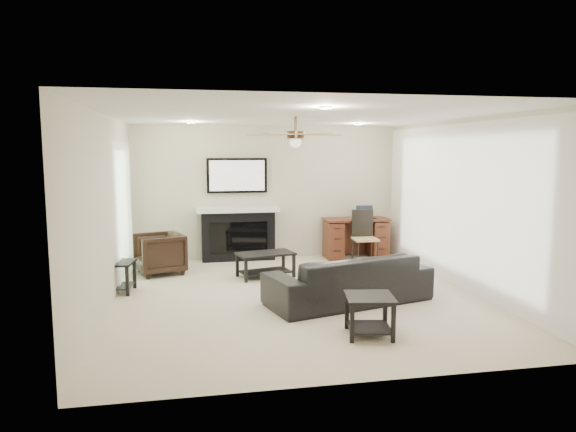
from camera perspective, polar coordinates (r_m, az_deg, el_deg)
name	(u,v)px	position (r m, az deg, el deg)	size (l,w,h in m)	color
room_shell	(309,176)	(7.13, 2.34, 4.43)	(5.50, 5.54, 2.52)	beige
sofa	(348,279)	(7.00, 6.74, -6.94)	(2.22, 0.87, 0.65)	black
armchair	(159,254)	(8.80, -14.10, -4.07)	(0.73, 0.75, 0.68)	black
coffee_table	(265,265)	(8.35, -2.52, -5.44)	(0.90, 0.50, 0.40)	black
end_table_near	(369,316)	(5.84, 9.02, -10.87)	(0.52, 0.52, 0.45)	black
end_table_left	(116,277)	(7.86, -18.55, -6.44)	(0.50, 0.50, 0.45)	black
fireplace_unit	(238,210)	(9.54, -5.58, 0.71)	(1.52, 0.34, 1.91)	black
desk	(356,238)	(9.90, 7.52, -2.44)	(1.22, 0.56, 0.76)	#3E1A0F
desk_chair	(365,237)	(9.37, 8.58, -2.35)	(0.42, 0.44, 0.97)	black
laptop	(366,212)	(9.88, 8.71, 0.42)	(0.33, 0.24, 0.23)	black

